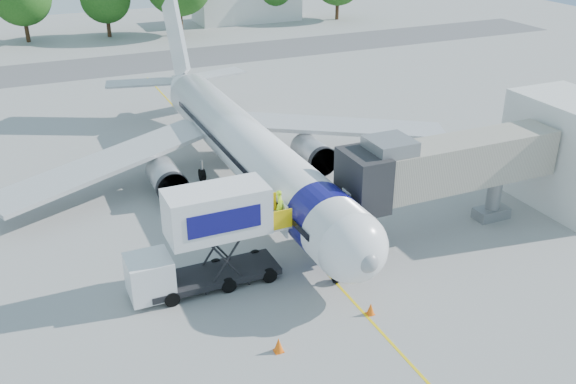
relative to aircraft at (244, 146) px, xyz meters
name	(u,v)px	position (x,y,z in m)	size (l,w,h in m)	color
ground	(268,209)	(0.00, -4.12, -2.95)	(160.00, 160.00, 0.00)	#979794
guidance_line	(268,208)	(0.00, -4.12, -2.94)	(0.15, 70.00, 0.01)	yellow
taxiway_strip	(134,63)	(0.00, 37.88, -2.94)	(120.00, 10.00, 0.01)	#59595B
aircraft	(244,146)	(0.00, 0.00, 0.00)	(34.17, 37.73, 11.35)	white
jet_bridge	(439,167)	(7.99, -11.12, 1.39)	(13.90, 3.20, 6.60)	#ADA794
terminal_stub	(571,153)	(18.50, -11.12, 0.55)	(5.00, 8.00, 7.00)	silver
catering_hiloader	(206,240)	(-6.27, -11.12, -0.19)	(8.58, 2.44, 5.50)	black
ground_tug	(366,346)	(-1.69, -19.70, -2.15)	(3.93, 2.18, 1.53)	silver
safety_cone_a	(371,309)	(0.25, -16.83, -2.64)	(0.40, 0.40, 0.64)	#FF610D
safety_cone_b	(279,345)	(-5.00, -17.57, -2.60)	(0.46, 0.46, 0.73)	#FF610D
outbuilding_right	(247,3)	(22.00, 57.88, -0.29)	(16.40, 7.40, 5.30)	silver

